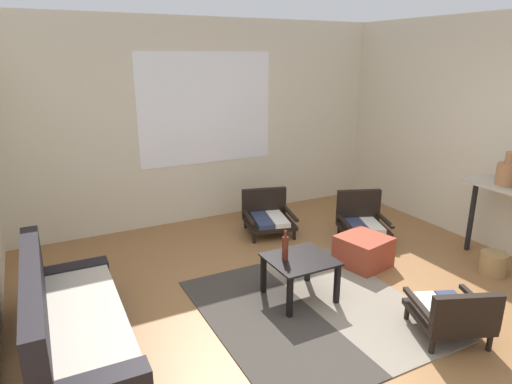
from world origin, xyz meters
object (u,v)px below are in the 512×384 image
armchair_corner (362,219)px  coffee_table (300,266)px  armchair_striped_foreground (453,313)px  glass_bottle (285,248)px  clay_vase (509,173)px  wicker_basket (493,264)px  couch (71,326)px  armchair_by_window (268,215)px  ottoman_orange (363,251)px

armchair_corner → coffee_table: bearing=-149.5°
armchair_striped_foreground → glass_bottle: bearing=127.4°
clay_vase → wicker_basket: size_ratio=1.32×
coffee_table → wicker_basket: coffee_table is taller
armchair_corner → wicker_basket: 1.53m
couch → clay_vase: 4.49m
coffee_table → armchair_corner: size_ratio=0.82×
coffee_table → clay_vase: bearing=-8.1°
couch → armchair_striped_foreground: (2.75, -1.23, 0.00)m
coffee_table → wicker_basket: 2.16m
armchair_by_window → clay_vase: 2.80m
armchair_corner → glass_bottle: size_ratio=2.49×
armchair_by_window → ottoman_orange: (0.46, -1.35, -0.06)m
wicker_basket → clay_vase: bearing=32.6°
couch → glass_bottle: (1.87, -0.07, 0.30)m
armchair_corner → couch: bearing=-167.7°
ottoman_orange → couch: bearing=-177.0°
coffee_table → ottoman_orange: bearing=15.1°
clay_vase → armchair_striped_foreground: bearing=-154.7°
couch → armchair_by_window: couch is taller
glass_bottle → wicker_basket: glass_bottle is taller
armchair_striped_foreground → armchair_corner: armchair_corner is taller
couch → wicker_basket: size_ratio=6.89×
armchair_by_window → armchair_striped_foreground: armchair_by_window is taller
armchair_corner → clay_vase: bearing=-53.5°
armchair_by_window → coffee_table: bearing=-108.7°
coffee_table → ottoman_orange: size_ratio=1.21×
armchair_striped_foreground → armchair_corner: bearing=69.4°
glass_bottle → coffee_table: bearing=-16.8°
armchair_striped_foreground → glass_bottle: 1.48m
couch → armchair_striped_foreground: 3.01m
armchair_striped_foreground → wicker_basket: size_ratio=2.65×
couch → armchair_corner: (3.49, 0.76, 0.02)m
glass_bottle → armchair_by_window: bearing=66.5°
couch → glass_bottle: couch is taller
armchair_corner → clay_vase: clay_vase is taller
armchair_by_window → glass_bottle: (-0.69, -1.58, 0.31)m
clay_vase → glass_bottle: 2.60m
armchair_by_window → glass_bottle: size_ratio=2.54×
clay_vase → wicker_basket: (-0.30, -0.19, -0.91)m
armchair_striped_foreground → ottoman_orange: bearing=79.3°
armchair_by_window → armchair_corner: armchair_corner is taller
couch → coffee_table: size_ratio=3.17×
armchair_corner → clay_vase: (0.90, -1.21, 0.78)m
couch → armchair_striped_foreground: couch is taller
coffee_table → ottoman_orange: coffee_table is taller
ottoman_orange → wicker_basket: ottoman_orange is taller
couch → glass_bottle: bearing=-2.2°
coffee_table → glass_bottle: 0.25m
coffee_table → glass_bottle: (-0.14, 0.04, 0.20)m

